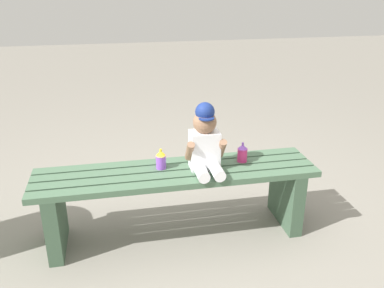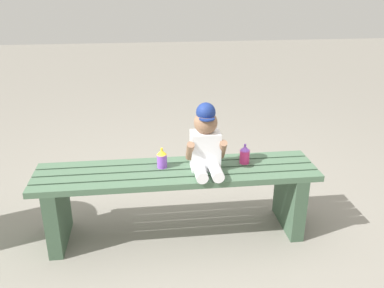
{
  "view_description": "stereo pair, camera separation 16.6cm",
  "coord_description": "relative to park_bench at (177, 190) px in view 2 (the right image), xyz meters",
  "views": [
    {
      "loc": [
        -0.34,
        -2.16,
        1.51
      ],
      "look_at": [
        0.08,
        -0.05,
        0.62
      ],
      "focal_mm": 38.45,
      "sensor_mm": 36.0,
      "label": 1
    },
    {
      "loc": [
        -0.18,
        -2.18,
        1.51
      ],
      "look_at": [
        0.08,
        -0.05,
        0.62
      ],
      "focal_mm": 38.45,
      "sensor_mm": 36.0,
      "label": 2
    }
  ],
  "objects": [
    {
      "name": "ground_plane",
      "position": [
        0.0,
        -0.0,
        -0.3
      ],
      "size": [
        16.0,
        16.0,
        0.0
      ],
      "primitive_type": "plane",
      "color": "gray"
    },
    {
      "name": "park_bench",
      "position": [
        0.0,
        0.0,
        0.0
      ],
      "size": [
        1.67,
        0.38,
        0.44
      ],
      "color": "#47664C",
      "rests_on": "ground_plane"
    },
    {
      "name": "child_figure",
      "position": [
        0.17,
        -0.02,
        0.32
      ],
      "size": [
        0.23,
        0.27,
        0.4
      ],
      "color": "white",
      "rests_on": "park_bench"
    },
    {
      "name": "sippy_cup_left",
      "position": [
        -0.08,
        0.04,
        0.2
      ],
      "size": [
        0.06,
        0.06,
        0.12
      ],
      "color": "#8C4CCC",
      "rests_on": "park_bench"
    },
    {
      "name": "sippy_cup_right",
      "position": [
        0.42,
        0.04,
        0.2
      ],
      "size": [
        0.06,
        0.06,
        0.12
      ],
      "color": "#E5337F",
      "rests_on": "park_bench"
    }
  ]
}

